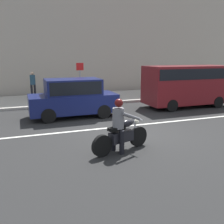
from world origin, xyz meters
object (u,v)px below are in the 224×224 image
at_px(pedestrian_bystander, 33,83).
at_px(parked_van_maroon, 187,83).
at_px(motorcycle_with_rider_gray, 121,130).
at_px(parked_hatchback_navy, 73,97).
at_px(street_sign_post, 80,77).

bearing_deg(pedestrian_bystander, parked_van_maroon, -33.48).
bearing_deg(parked_van_maroon, motorcycle_with_rider_gray, -139.57).
bearing_deg(parked_hatchback_navy, street_sign_post, 71.70).
bearing_deg(pedestrian_bystander, street_sign_post, -37.35).
relative_size(motorcycle_with_rider_gray, parked_hatchback_navy, 0.50).
distance_m(motorcycle_with_rider_gray, parked_van_maroon, 8.02).
bearing_deg(motorcycle_with_rider_gray, pedestrian_bystander, 100.43).
xyz_separation_m(motorcycle_with_rider_gray, pedestrian_bystander, (-1.93, 10.48, 0.47)).
height_order(street_sign_post, pedestrian_bystander, street_sign_post).
height_order(motorcycle_with_rider_gray, parked_van_maroon, parked_van_maroon).
xyz_separation_m(parked_van_maroon, pedestrian_bystander, (-8.01, 5.30, -0.20)).
bearing_deg(motorcycle_with_rider_gray, parked_hatchback_navy, 94.94).
bearing_deg(street_sign_post, pedestrian_bystander, 142.65).
xyz_separation_m(motorcycle_with_rider_gray, street_sign_post, (0.74, 8.45, 0.89)).
bearing_deg(parked_van_maroon, street_sign_post, 148.59).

